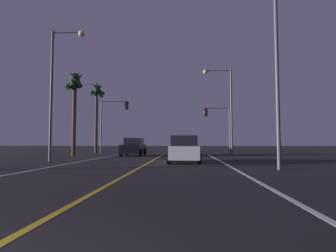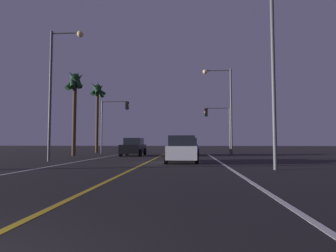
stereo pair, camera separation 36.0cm
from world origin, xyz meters
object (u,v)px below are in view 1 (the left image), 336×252
car_lead_same_lane (184,150)px  palm_tree_left_mid (75,87)px  palm_tree_left_far (97,96)px  traffic_light_near_right (217,119)px  car_ahead_far (188,147)px  street_lamp_left_mid (59,79)px  traffic_light_near_left (114,115)px  street_lamp_right_near (266,55)px  car_oncoming (134,147)px  street_lamp_right_far (225,100)px

car_lead_same_lane → palm_tree_left_mid: size_ratio=0.52×
car_lead_same_lane → palm_tree_left_far: bearing=34.8°
traffic_light_near_right → palm_tree_left_far: (-14.40, 3.04, 3.30)m
car_ahead_far → traffic_light_near_right: traffic_light_near_right is taller
street_lamp_left_mid → car_ahead_far: bearing=47.0°
traffic_light_near_left → street_lamp_right_near: 20.78m
car_oncoming → palm_tree_left_mid: (-5.61, -0.70, 5.75)m
car_lead_same_lane → traffic_light_near_right: 13.44m
traffic_light_near_left → street_lamp_right_far: street_lamp_right_far is taller
car_lead_same_lane → street_lamp_right_near: 7.54m
traffic_light_near_right → street_lamp_right_far: (0.34, -3.64, 1.56)m
street_lamp_left_mid → palm_tree_left_mid: (-2.00, 7.52, 0.98)m
street_lamp_left_mid → palm_tree_left_far: street_lamp_left_mid is taller
car_oncoming → street_lamp_left_mid: street_lamp_left_mid is taller
car_oncoming → palm_tree_left_far: 11.28m
street_lamp_right_near → palm_tree_left_mid: size_ratio=1.05×
street_lamp_right_far → street_lamp_left_mid: bearing=35.3°
car_ahead_far → street_lamp_left_mid: size_ratio=0.48×
street_lamp_right_near → palm_tree_left_mid: (-14.46, 12.14, 1.08)m
palm_tree_left_far → traffic_light_near_left: bearing=-45.4°
car_lead_same_lane → street_lamp_left_mid: 9.72m
traffic_light_near_left → palm_tree_left_far: palm_tree_left_far is taller
traffic_light_near_right → palm_tree_left_mid: (-13.97, -4.86, 2.80)m
street_lamp_left_mid → palm_tree_left_mid: bearing=104.9°
traffic_light_near_left → street_lamp_right_near: bearing=-55.0°
car_ahead_far → car_oncoming: (-5.22, -1.26, 0.00)m
palm_tree_left_mid → palm_tree_left_far: bearing=93.1°
palm_tree_left_far → palm_tree_left_mid: bearing=-86.9°
street_lamp_left_mid → palm_tree_left_far: 15.67m
palm_tree_left_mid → palm_tree_left_far: 7.92m
street_lamp_right_far → car_lead_same_lane: bearing=66.8°
street_lamp_right_far → car_ahead_far: bearing=-12.1°
street_lamp_right_far → palm_tree_left_mid: street_lamp_right_far is taller
car_ahead_far → traffic_light_near_left: bearing=70.7°
car_ahead_far → palm_tree_left_far: size_ratio=0.48×
car_ahead_far → street_lamp_right_near: 15.29m
traffic_light_near_right → street_lamp_right_far: street_lamp_right_far is taller
car_lead_same_lane → traffic_light_near_left: traffic_light_near_left is taller
traffic_light_near_right → street_lamp_left_mid: 17.31m
palm_tree_left_far → street_lamp_right_far: bearing=-24.4°
traffic_light_near_right → palm_tree_left_mid: size_ratio=0.61×
car_oncoming → palm_tree_left_far: (-6.04, 7.19, 6.25)m
traffic_light_near_left → palm_tree_left_mid: palm_tree_left_mid is taller
car_oncoming → traffic_light_near_left: 6.25m
car_lead_same_lane → palm_tree_left_mid: (-10.47, 7.77, 5.75)m
car_oncoming → palm_tree_left_far: size_ratio=0.48×
traffic_light_near_right → palm_tree_left_mid: 15.06m
street_lamp_left_mid → traffic_light_near_left: bearing=87.4°
car_lead_same_lane → traffic_light_near_left: size_ratio=0.73×
street_lamp_left_mid → car_oncoming: bearing=66.3°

